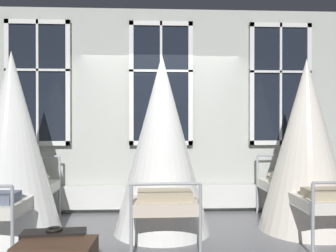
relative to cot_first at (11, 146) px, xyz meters
name	(u,v)px	position (x,y,z in m)	size (l,w,h in m)	color
ground	(163,232)	(1.92, 0.01, -1.12)	(16.91, 16.91, 0.00)	slate
back_wall_with_windows	(161,110)	(1.92, 1.18, 0.50)	(8.68, 0.10, 3.24)	#B2B7AD
window_bank	(161,135)	(1.92, 1.06, 0.10)	(4.86, 0.10, 2.96)	black
cot_first	(11,146)	(0.00, 0.00, 0.00)	(1.25, 1.88, 2.33)	#9EA3A8
cot_second	(162,146)	(1.90, 0.05, -0.01)	(1.25, 1.88, 2.31)	#9EA3A8
cot_third	(306,147)	(3.82, 0.05, -0.03)	(1.25, 1.89, 2.27)	#9EA3A8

